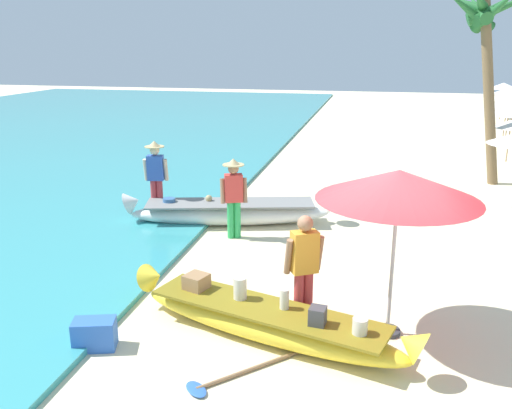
% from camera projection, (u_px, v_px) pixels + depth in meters
% --- Properties ---
extents(ground_plane, '(80.00, 80.00, 0.00)m').
position_uv_depth(ground_plane, '(363.00, 329.00, 7.72)').
color(ground_plane, beige).
extents(boat_yellow_foreground, '(4.28, 1.84, 0.77)m').
position_uv_depth(boat_yellow_foreground, '(266.00, 320.00, 7.44)').
color(boat_yellow_foreground, yellow).
rests_on(boat_yellow_foreground, ground).
extents(boat_white_midground, '(4.73, 1.90, 0.82)m').
position_uv_depth(boat_white_midground, '(230.00, 212.00, 12.13)').
color(boat_white_midground, white).
rests_on(boat_white_midground, ground).
extents(person_vendor_hatted, '(0.58, 0.44, 1.69)m').
position_uv_depth(person_vendor_hatted, '(234.00, 193.00, 11.08)').
color(person_vendor_hatted, green).
rests_on(person_vendor_hatted, ground).
extents(person_tourist_customer, '(0.58, 0.44, 1.67)m').
position_uv_depth(person_tourist_customer, '(304.00, 265.00, 7.54)').
color(person_tourist_customer, '#B2383D').
rests_on(person_tourist_customer, ground).
extents(person_vendor_assistant, '(0.58, 0.44, 1.82)m').
position_uv_depth(person_vendor_assistant, '(156.00, 174.00, 12.31)').
color(person_vendor_assistant, '#B2383D').
rests_on(person_vendor_assistant, ground).
extents(patio_umbrella_large, '(2.15, 2.15, 2.36)m').
position_uv_depth(patio_umbrella_large, '(399.00, 186.00, 7.01)').
color(patio_umbrella_large, '#B7B7BC').
rests_on(patio_umbrella_large, ground).
extents(parasol_row_3, '(1.60, 1.60, 1.91)m').
position_uv_depth(parasol_row_3, '(510.00, 103.00, 20.50)').
color(parasol_row_3, '#8E6B47').
rests_on(parasol_row_3, ground).
extents(parasol_row_4, '(1.60, 1.60, 1.91)m').
position_uv_depth(parasol_row_4, '(508.00, 96.00, 23.06)').
color(parasol_row_4, '#8E6B47').
rests_on(parasol_row_4, ground).
extents(parasol_row_5, '(1.60, 1.60, 1.91)m').
position_uv_depth(parasol_row_5, '(511.00, 90.00, 25.90)').
color(parasol_row_5, '#8E6B47').
rests_on(parasol_row_5, ground).
extents(parasol_row_6, '(1.60, 1.60, 1.91)m').
position_uv_depth(parasol_row_6, '(504.00, 86.00, 28.43)').
color(parasol_row_6, '#8E6B47').
rests_on(parasol_row_6, ground).
extents(palm_tree_mid_cluster, '(2.78, 2.78, 5.40)m').
position_uv_depth(palm_tree_mid_cluster, '(486.00, 25.00, 14.58)').
color(palm_tree_mid_cluster, brown).
rests_on(palm_tree_mid_cluster, ground).
extents(cooler_box, '(0.62, 0.47, 0.41)m').
position_uv_depth(cooler_box, '(95.00, 334.00, 7.20)').
color(cooler_box, blue).
rests_on(cooler_box, ground).
extents(paddle, '(1.31, 1.31, 0.05)m').
position_uv_depth(paddle, '(233.00, 376.00, 6.59)').
color(paddle, '#8E6B47').
rests_on(paddle, ground).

